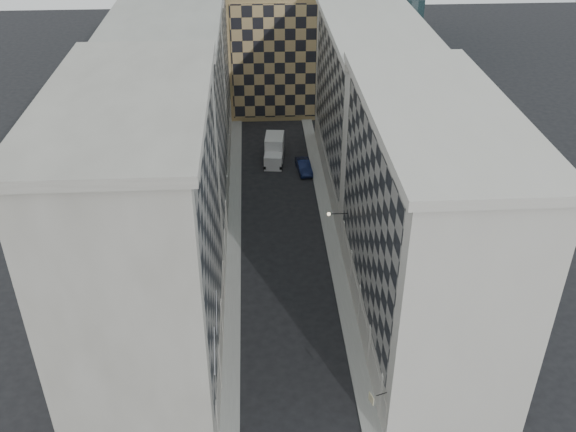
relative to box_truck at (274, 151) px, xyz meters
name	(u,v)px	position (x,y,z in m)	size (l,w,h in m)	color
sidewalk_west	(234,236)	(-5.11, -18.00, -1.32)	(1.50, 100.00, 0.15)	gray
sidewalk_east	(330,233)	(5.39, -18.00, -1.32)	(1.50, 100.00, 0.15)	gray
bldg_left_a	(147,248)	(-10.74, -37.00, 10.43)	(10.80, 22.80, 23.70)	gray
bldg_left_b	(175,130)	(-10.74, -15.00, 9.93)	(10.80, 22.80, 22.70)	gray
bldg_left_c	(190,65)	(-10.74, 7.00, 9.43)	(10.80, 22.80, 21.70)	gray
bldg_right_a	(425,226)	(11.02, -33.00, 8.92)	(10.80, 26.80, 20.70)	#B8B2A8
bldg_right_b	(369,106)	(11.03, -6.00, 8.45)	(10.80, 28.80, 19.70)	#B8B2A8
tan_block	(282,45)	(2.14, 19.90, 8.04)	(16.80, 14.80, 18.80)	#A08C55
flagpoles_left	(215,331)	(-5.76, -42.00, 6.60)	(0.10, 6.33, 2.33)	gray
bracket_lamp	(331,214)	(4.51, -24.00, 4.80)	(1.98, 0.36, 0.36)	black
box_truck	(274,151)	(0.00, 0.00, 0.00)	(2.98, 6.07, 3.21)	silver
dark_car	(304,166)	(3.64, -3.46, -0.64)	(1.60, 4.58, 1.51)	#0F1839
shop_sign	(372,398)	(5.10, -45.00, 2.44)	(1.24, 0.70, 0.79)	black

